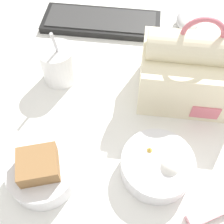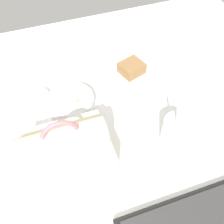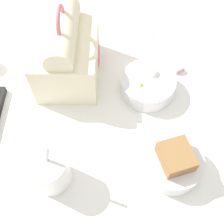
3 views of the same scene
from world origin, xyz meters
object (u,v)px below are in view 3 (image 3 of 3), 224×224
at_px(bento_bowl_sandwich, 175,163).
at_px(chopstick_case, 163,49).
at_px(bento_bowl_snacks, 149,85).
at_px(soup_cup, 52,171).
at_px(lunch_bag, 69,53).

relative_size(bento_bowl_sandwich, chopstick_case, 0.71).
height_order(bento_bowl_snacks, chopstick_case, bento_bowl_snacks).
height_order(soup_cup, bento_bowl_snacks, soup_cup).
height_order(bento_bowl_sandwich, chopstick_case, bento_bowl_sandwich).
bearing_deg(chopstick_case, bento_bowl_snacks, 161.56).
distance_m(soup_cup, bento_bowl_sandwich, 0.26).
bearing_deg(bento_bowl_sandwich, chopstick_case, -0.76).
xyz_separation_m(bento_bowl_sandwich, chopstick_case, (0.36, -0.00, -0.02)).
height_order(soup_cup, chopstick_case, soup_cup).
distance_m(lunch_bag, bento_bowl_snacks, 0.22).
xyz_separation_m(bento_bowl_sandwich, bento_bowl_snacks, (0.21, 0.04, -0.01)).
distance_m(bento_bowl_sandwich, bento_bowl_snacks, 0.22).
relative_size(lunch_bag, bento_bowl_snacks, 1.53).
distance_m(lunch_bag, soup_cup, 0.30).
height_order(lunch_bag, bento_bowl_snacks, lunch_bag).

